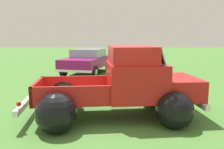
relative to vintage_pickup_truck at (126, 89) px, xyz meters
name	(u,v)px	position (x,y,z in m)	size (l,w,h in m)	color
ground_plane	(112,116)	(-0.39, -0.04, -0.76)	(80.00, 80.00, 0.00)	#477A33
vintage_pickup_truck	(126,89)	(0.00, 0.00, 0.00)	(4.78, 3.11, 1.96)	black
show_car_0	(88,60)	(-1.78, 7.56, 0.03)	(2.93, 4.63, 1.43)	black
show_car_1	(144,60)	(1.50, 7.77, 0.02)	(2.74, 4.61, 1.43)	black
lane_cone_0	(182,91)	(2.03, 1.73, -0.45)	(0.36, 0.36, 0.63)	black
lane_cone_1	(57,85)	(-2.51, 2.76, -0.45)	(0.36, 0.36, 0.63)	black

